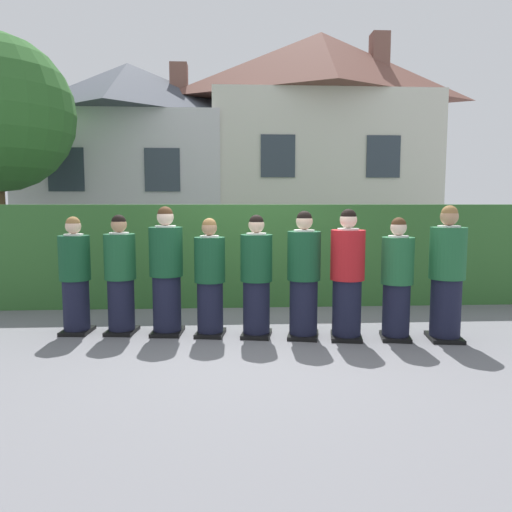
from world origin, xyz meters
name	(u,v)px	position (x,y,z in m)	size (l,w,h in m)	color
ground_plane	(256,336)	(0.00, 0.00, 0.00)	(60.00, 60.00, 0.00)	slate
student_front_row_0	(75,278)	(-2.38, 0.30, 0.74)	(0.40, 0.51, 1.55)	black
student_front_row_1	(120,277)	(-1.78, 0.26, 0.75)	(0.42, 0.52, 1.58)	black
student_front_row_2	(166,274)	(-1.17, 0.19, 0.80)	(0.44, 0.51, 1.68)	black
student_front_row_3	(210,280)	(-0.60, 0.08, 0.73)	(0.42, 0.49, 1.54)	black
student_front_row_4	(256,279)	(0.01, 0.00, 0.75)	(0.44, 0.51, 1.58)	black
student_front_row_5	(304,278)	(0.61, -0.09, 0.78)	(0.47, 0.54, 1.63)	black
student_in_red_blazer	(347,278)	(1.15, -0.18, 0.79)	(0.46, 0.54, 1.66)	black
student_front_row_7	(397,282)	(1.77, -0.23, 0.74)	(0.44, 0.50, 1.55)	black
student_front_row_8	(447,276)	(2.38, -0.31, 0.81)	(0.46, 0.54, 1.70)	black
hedge	(249,254)	(0.00, 2.09, 0.85)	(11.41, 0.70, 1.70)	#33662D
school_building_main	(130,161)	(-3.23, 8.67, 2.95)	(5.70, 4.34, 5.75)	silver
school_building_annex	(320,146)	(2.36, 8.35, 3.39)	(6.59, 3.41, 6.61)	beige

